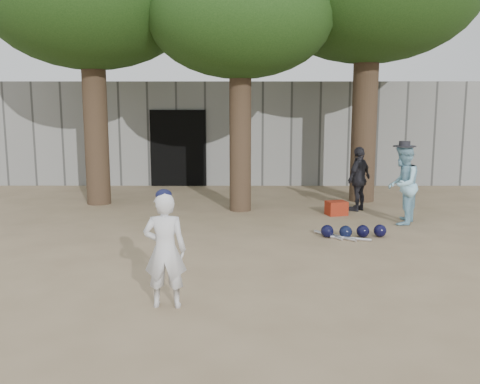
{
  "coord_description": "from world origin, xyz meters",
  "views": [
    {
      "loc": [
        0.62,
        -7.64,
        2.39
      ],
      "look_at": [
        0.6,
        1.0,
        0.95
      ],
      "focal_mm": 40.0,
      "sensor_mm": 36.0,
      "label": 1
    }
  ],
  "objects_px": {
    "spectator_blue": "(403,185)",
    "spectator_dark": "(359,179)",
    "boy_player": "(165,250)",
    "red_bag": "(336,208)"
  },
  "relations": [
    {
      "from": "spectator_blue",
      "to": "spectator_dark",
      "type": "height_order",
      "value": "spectator_blue"
    },
    {
      "from": "spectator_dark",
      "to": "red_bag",
      "type": "relative_size",
      "value": 3.42
    },
    {
      "from": "boy_player",
      "to": "spectator_dark",
      "type": "xyz_separation_m",
      "value": [
        3.53,
        5.75,
        0.03
      ]
    },
    {
      "from": "spectator_blue",
      "to": "spectator_dark",
      "type": "bearing_deg",
      "value": -130.85
    },
    {
      "from": "boy_player",
      "to": "spectator_blue",
      "type": "xyz_separation_m",
      "value": [
        4.1,
        4.42,
        0.1
      ]
    },
    {
      "from": "boy_player",
      "to": "spectator_dark",
      "type": "height_order",
      "value": "spectator_dark"
    },
    {
      "from": "boy_player",
      "to": "red_bag",
      "type": "relative_size",
      "value": 3.28
    },
    {
      "from": "boy_player",
      "to": "spectator_blue",
      "type": "distance_m",
      "value": 6.02
    },
    {
      "from": "boy_player",
      "to": "spectator_blue",
      "type": "bearing_deg",
      "value": -132.92
    },
    {
      "from": "red_bag",
      "to": "spectator_blue",
      "type": "bearing_deg",
      "value": -36.83
    }
  ]
}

